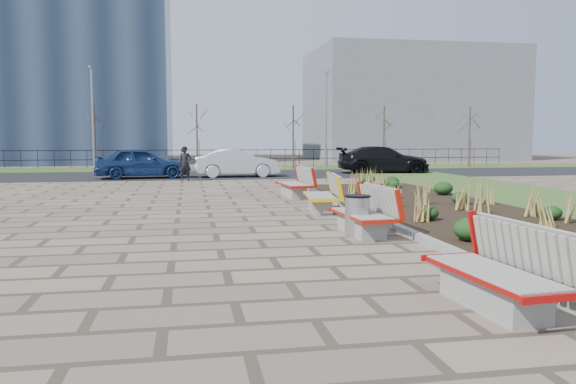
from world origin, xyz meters
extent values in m
plane|color=#786853|center=(0.00, 0.00, 0.00)|extent=(120.00, 120.00, 0.00)
cube|color=black|center=(6.25, 5.00, 0.05)|extent=(4.50, 18.00, 0.10)
cube|color=gray|center=(3.92, 5.00, 0.07)|extent=(0.16, 18.00, 0.15)
cube|color=#33511E|center=(0.00, 28.00, 0.02)|extent=(80.00, 5.00, 0.04)
cube|color=black|center=(0.00, 22.00, 0.01)|extent=(80.00, 7.00, 0.02)
cylinder|color=#B2B2B7|center=(2.88, 2.57, 0.42)|extent=(0.52, 0.52, 0.83)
imported|color=black|center=(-0.69, 17.90, 0.81)|extent=(0.63, 0.45, 1.63)
imported|color=navy|center=(-2.81, 20.02, 0.78)|extent=(4.62, 2.22, 1.52)
imported|color=#B5B8BE|center=(1.91, 20.15, 0.73)|extent=(4.34, 1.65, 1.41)
imported|color=black|center=(10.36, 21.94, 0.77)|extent=(5.37, 2.66, 1.50)
cube|color=slate|center=(20.00, 42.00, 5.00)|extent=(18.00, 12.00, 10.00)
camera|label=1|loc=(-0.53, -8.46, 2.04)|focal=35.00mm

